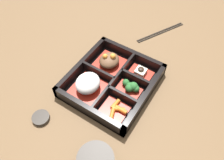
{
  "coord_description": "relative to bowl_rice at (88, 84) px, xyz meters",
  "views": [
    {
      "loc": [
        -0.35,
        -0.22,
        0.57
      ],
      "look_at": [
        0.0,
        0.0,
        0.03
      ],
      "focal_mm": 35.0,
      "sensor_mm": 36.0,
      "label": 1
    }
  ],
  "objects": [
    {
      "name": "bowl_rice",
      "position": [
        0.0,
        0.0,
        0.0
      ],
      "size": [
        0.1,
        0.1,
        0.06
      ],
      "color": "maroon",
      "rests_on": "bento_base"
    },
    {
      "name": "bowl_greens",
      "position": [
        0.07,
        -0.11,
        -0.01
      ],
      "size": [
        0.06,
        0.08,
        0.03
      ],
      "color": "maroon",
      "rests_on": "bento_base"
    },
    {
      "name": "bowl_tofu",
      "position": [
        0.14,
        -0.11,
        -0.02
      ],
      "size": [
        0.06,
        0.08,
        0.03
      ],
      "color": "maroon",
      "rests_on": "bento_base"
    },
    {
      "name": "ground_plane",
      "position": [
        0.06,
        -0.05,
        -0.04
      ],
      "size": [
        3.0,
        3.0,
        0.0
      ],
      "primitive_type": "plane",
      "color": "brown"
    },
    {
      "name": "bento_base",
      "position": [
        0.06,
        -0.05,
        -0.03
      ],
      "size": [
        0.27,
        0.25,
        0.01
      ],
      "color": "black",
      "rests_on": "ground_plane"
    },
    {
      "name": "bowl_stew",
      "position": [
        0.12,
        -0.0,
        -0.01
      ],
      "size": [
        0.1,
        0.1,
        0.05
      ],
      "color": "maroon",
      "rests_on": "bento_base"
    },
    {
      "name": "chopsticks",
      "position": [
        0.37,
        -0.07,
        -0.03
      ],
      "size": [
        0.2,
        0.11,
        0.01
      ],
      "color": "black",
      "rests_on": "ground_plane"
    },
    {
      "name": "sauce_dish",
      "position": [
        -0.15,
        0.06,
        -0.03
      ],
      "size": [
        0.05,
        0.05,
        0.01
      ],
      "color": "#2D2823",
      "rests_on": "ground_plane"
    },
    {
      "name": "bento_rim",
      "position": [
        0.06,
        -0.05,
        -0.01
      ],
      "size": [
        0.27,
        0.25,
        0.04
      ],
      "color": "black",
      "rests_on": "ground_plane"
    },
    {
      "name": "bowl_carrots",
      "position": [
        -0.02,
        -0.11,
        -0.02
      ],
      "size": [
        0.07,
        0.08,
        0.02
      ],
      "color": "maroon",
      "rests_on": "bento_base"
    }
  ]
}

